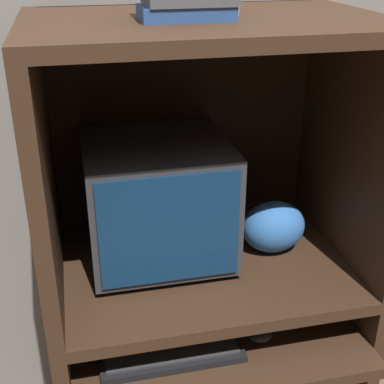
{
  "coord_description": "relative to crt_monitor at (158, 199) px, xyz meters",
  "views": [
    {
      "loc": [
        -0.34,
        -1.02,
        1.65
      ],
      "look_at": [
        -0.04,
        0.31,
        0.99
      ],
      "focal_mm": 50.0,
      "sensor_mm": 36.0,
      "label": 1
    }
  ],
  "objects": [
    {
      "name": "mouse",
      "position": [
        0.24,
        -0.28,
        -0.33
      ],
      "size": [
        0.07,
        0.05,
        0.03
      ],
      "color": "#28282B",
      "rests_on": "desk_base"
    },
    {
      "name": "desk_monitor_shelf",
      "position": [
        0.13,
        -0.07,
        -0.23
      ],
      "size": [
        0.91,
        0.62,
        0.15
      ],
      "color": "#382316",
      "rests_on": "desk_base"
    },
    {
      "name": "snack_bag",
      "position": [
        0.35,
        -0.05,
        -0.11
      ],
      "size": [
        0.2,
        0.15,
        0.16
      ],
      "color": "#336BB7",
      "rests_on": "desk_monitor_shelf"
    },
    {
      "name": "crt_monitor",
      "position": [
        0.0,
        0.0,
        0.0
      ],
      "size": [
        0.41,
        0.4,
        0.37
      ],
      "color": "#333338",
      "rests_on": "desk_monitor_shelf"
    },
    {
      "name": "keyboard",
      "position": [
        -0.02,
        -0.27,
        -0.33
      ],
      "size": [
        0.39,
        0.16,
        0.03
      ],
      "color": "black",
      "rests_on": "desk_base"
    },
    {
      "name": "wall_back",
      "position": [
        0.13,
        0.3,
        0.35
      ],
      "size": [
        6.0,
        0.06,
        2.6
      ],
      "color": "gray",
      "rests_on": "ground_plane"
    },
    {
      "name": "hutch_upper",
      "position": [
        0.13,
        -0.04,
        0.27
      ],
      "size": [
        0.91,
        0.62,
        0.71
      ],
      "color": "#382316",
      "rests_on": "desk_monitor_shelf"
    },
    {
      "name": "desk_base",
      "position": [
        0.13,
        -0.13,
        -0.57
      ],
      "size": [
        0.91,
        0.7,
        0.6
      ],
      "color": "#382316",
      "rests_on": "ground_plane"
    }
  ]
}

